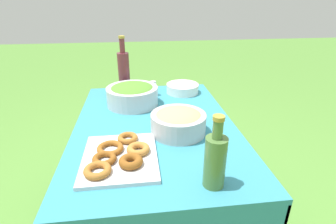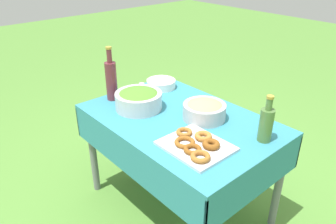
{
  "view_description": "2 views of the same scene",
  "coord_description": "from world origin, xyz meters",
  "px_view_note": "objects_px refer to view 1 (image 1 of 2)",
  "views": [
    {
      "loc": [
        1.23,
        -0.08,
        1.35
      ],
      "look_at": [
        0.04,
        0.07,
        0.81
      ],
      "focal_mm": 28.0,
      "sensor_mm": 36.0,
      "label": 1
    },
    {
      "loc": [
        1.32,
        -1.27,
        1.71
      ],
      "look_at": [
        -0.05,
        -0.06,
        0.77
      ],
      "focal_mm": 35.0,
      "sensor_mm": 36.0,
      "label": 2
    }
  ],
  "objects_px": {
    "pasta_bowl": "(178,121)",
    "wine_bottle": "(124,71)",
    "donut_platter": "(119,156)",
    "salad_bowl": "(132,94)",
    "plate_stack": "(182,88)",
    "olive_oil_bottle": "(215,159)"
  },
  "relations": [
    {
      "from": "wine_bottle",
      "to": "pasta_bowl",
      "type": "bearing_deg",
      "value": 23.54
    },
    {
      "from": "donut_platter",
      "to": "plate_stack",
      "type": "xyz_separation_m",
      "value": [
        -0.76,
        0.4,
        0.01
      ]
    },
    {
      "from": "salad_bowl",
      "to": "olive_oil_bottle",
      "type": "xyz_separation_m",
      "value": [
        0.79,
        0.28,
        0.04
      ]
    },
    {
      "from": "pasta_bowl",
      "to": "wine_bottle",
      "type": "bearing_deg",
      "value": -156.46
    },
    {
      "from": "salad_bowl",
      "to": "plate_stack",
      "type": "distance_m",
      "value": 0.38
    },
    {
      "from": "pasta_bowl",
      "to": "donut_platter",
      "type": "relative_size",
      "value": 0.74
    },
    {
      "from": "plate_stack",
      "to": "olive_oil_bottle",
      "type": "xyz_separation_m",
      "value": [
        0.96,
        -0.06,
        0.08
      ]
    },
    {
      "from": "salad_bowl",
      "to": "donut_platter",
      "type": "bearing_deg",
      "value": -5.48
    },
    {
      "from": "salad_bowl",
      "to": "wine_bottle",
      "type": "relative_size",
      "value": 0.82
    },
    {
      "from": "pasta_bowl",
      "to": "olive_oil_bottle",
      "type": "relative_size",
      "value": 0.98
    },
    {
      "from": "pasta_bowl",
      "to": "plate_stack",
      "type": "bearing_deg",
      "value": 167.86
    },
    {
      "from": "olive_oil_bottle",
      "to": "pasta_bowl",
      "type": "bearing_deg",
      "value": -171.03
    },
    {
      "from": "salad_bowl",
      "to": "pasta_bowl",
      "type": "bearing_deg",
      "value": 29.73
    },
    {
      "from": "pasta_bowl",
      "to": "donut_platter",
      "type": "bearing_deg",
      "value": -53.95
    },
    {
      "from": "pasta_bowl",
      "to": "wine_bottle",
      "type": "distance_m",
      "value": 0.69
    },
    {
      "from": "pasta_bowl",
      "to": "donut_platter",
      "type": "distance_m",
      "value": 0.35
    },
    {
      "from": "olive_oil_bottle",
      "to": "wine_bottle",
      "type": "relative_size",
      "value": 0.72
    },
    {
      "from": "salad_bowl",
      "to": "plate_stack",
      "type": "xyz_separation_m",
      "value": [
        -0.17,
        0.34,
        -0.04
      ]
    },
    {
      "from": "donut_platter",
      "to": "wine_bottle",
      "type": "xyz_separation_m",
      "value": [
        -0.83,
        0.0,
        0.13
      ]
    },
    {
      "from": "olive_oil_bottle",
      "to": "plate_stack",
      "type": "bearing_deg",
      "value": 176.56
    },
    {
      "from": "donut_platter",
      "to": "pasta_bowl",
      "type": "bearing_deg",
      "value": 126.05
    },
    {
      "from": "salad_bowl",
      "to": "donut_platter",
      "type": "xyz_separation_m",
      "value": [
        0.59,
        -0.06,
        -0.05
      ]
    }
  ]
}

